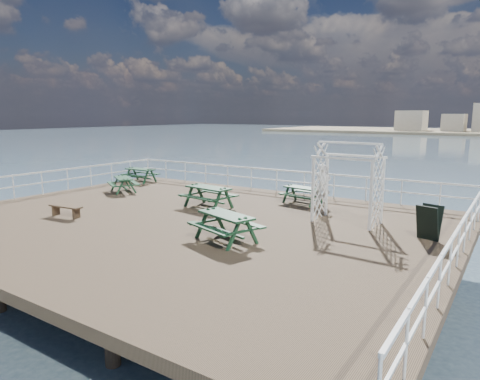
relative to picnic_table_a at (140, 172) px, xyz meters
name	(u,v)px	position (x,y,z in m)	size (l,w,h in m)	color
ground	(185,223)	(7.80, -5.24, -0.69)	(18.00, 14.00, 0.30)	brown
railing	(225,185)	(7.73, -2.67, 0.34)	(17.77, 13.76, 1.10)	white
picnic_table_a	(140,172)	(0.00, 0.00, 0.00)	(1.73, 1.40, 0.84)	#153B1C
picnic_table_b	(303,192)	(10.13, -0.34, -0.03)	(1.82, 1.56, 0.79)	#153B1C
picnic_table_c	(208,192)	(7.25, -3.14, 0.07)	(2.15, 1.83, 0.95)	#153B1C
picnic_table_d	(123,181)	(1.58, -2.62, -0.03)	(2.06, 1.95, 0.79)	#153B1C
picnic_table_e	(226,221)	(10.57, -6.57, 0.06)	(2.31, 2.07, 0.93)	#153B1C
flat_bench_near	(66,208)	(3.86, -7.37, -0.23)	(1.47, 0.49, 0.41)	brown
trellis_arbor	(347,187)	(12.80, -2.44, 0.71)	(2.31, 1.31, 2.81)	white
sandwich_board	(429,223)	(15.60, -3.11, -0.01)	(0.76, 0.65, 1.08)	black
person	(323,186)	(11.08, -0.50, 0.34)	(0.64, 0.42, 1.76)	silver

